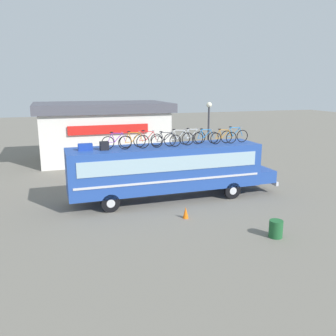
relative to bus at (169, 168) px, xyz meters
The scene contains 17 objects.
ground_plane 1.86m from the bus, behind, with size 120.00×120.00×0.00m, color slate.
bus is the anchor object (origin of this frame).
luggage_bag_1 4.79m from the bus, behind, with size 0.74×0.34×0.35m, color #193899.
luggage_bag_2 3.91m from the bus, behind, with size 0.45×0.44×0.44m, color black.
rooftop_bicycle_1 3.34m from the bus, behind, with size 1.64×0.44×0.91m.
rooftop_bicycle_2 2.68m from the bus, behind, with size 1.70×0.44×0.96m.
rooftop_bicycle_3 2.02m from the bus, behind, with size 1.67×0.44×0.93m.
rooftop_bicycle_4 1.70m from the bus, 127.65° to the right, with size 1.73×0.44×0.89m.
rooftop_bicycle_5 1.76m from the bus, 16.29° to the right, with size 1.79×0.44×0.96m.
rooftop_bicycle_6 2.23m from the bus, ahead, with size 1.66×0.44×0.94m.
rooftop_bicycle_7 2.78m from the bus, ahead, with size 1.67×0.44×0.90m.
rooftop_bicycle_8 3.63m from the bus, ahead, with size 1.67×0.44×0.89m.
rooftop_bicycle_9 4.36m from the bus, ahead, with size 1.79×0.44×0.97m.
roadside_building 12.95m from the bus, 98.12° to the left, with size 11.37×7.26×4.94m.
trash_bin 7.21m from the bus, 67.56° to the right, with size 0.59×0.59×0.76m, color #1E592D.
traffic_cone 3.55m from the bus, 93.27° to the right, with size 0.29×0.29×0.58m, color orange.
street_lamp 6.78m from the bus, 45.60° to the left, with size 0.38×0.38×5.24m.
Camera 1 is at (-6.09, -18.67, 6.45)m, focal length 38.08 mm.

